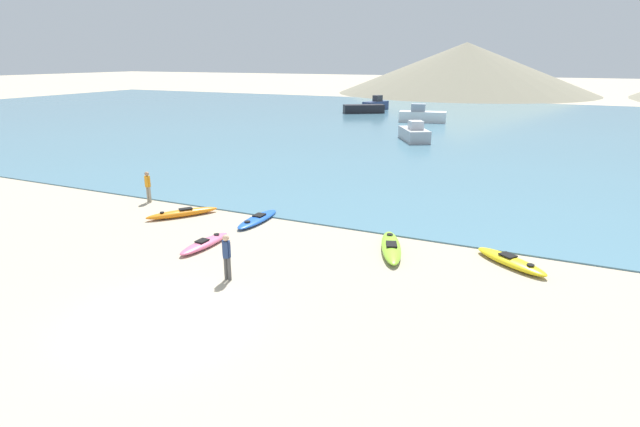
% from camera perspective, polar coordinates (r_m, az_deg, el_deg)
% --- Properties ---
extents(ground_plane, '(400.00, 400.00, 0.00)m').
position_cam_1_polar(ground_plane, '(15.05, -17.69, -11.50)').
color(ground_plane, tan).
extents(bay_water, '(160.00, 70.00, 0.06)m').
position_cam_1_polar(bay_water, '(55.14, 15.26, 9.46)').
color(bay_water, teal).
rests_on(bay_water, ground_plane).
extents(far_hill_left, '(51.59, 51.59, 10.05)m').
position_cam_1_polar(far_hill_left, '(110.41, 16.25, 15.67)').
color(far_hill_left, gray).
rests_on(far_hill_left, ground_plane).
extents(kayak_on_sand_0, '(2.84, 2.32, 0.36)m').
position_cam_1_polar(kayak_on_sand_0, '(19.03, 20.96, -5.10)').
color(kayak_on_sand_0, yellow).
rests_on(kayak_on_sand_0, ground_plane).
extents(kayak_on_sand_1, '(0.76, 2.73, 0.32)m').
position_cam_1_polar(kayak_on_sand_1, '(19.99, -13.05, -3.35)').
color(kayak_on_sand_1, '#E5668C').
rests_on(kayak_on_sand_1, ground_plane).
extents(kayak_on_sand_2, '(2.42, 3.00, 0.38)m').
position_cam_1_polar(kayak_on_sand_2, '(24.01, -15.45, 0.05)').
color(kayak_on_sand_2, orange).
rests_on(kayak_on_sand_2, ground_plane).
extents(kayak_on_sand_3, '(1.88, 3.50, 0.38)m').
position_cam_1_polar(kayak_on_sand_3, '(19.21, 8.12, -3.82)').
color(kayak_on_sand_3, '#8CCC2D').
rests_on(kayak_on_sand_3, ground_plane).
extents(kayak_on_sand_4, '(0.79, 3.04, 0.30)m').
position_cam_1_polar(kayak_on_sand_4, '(22.60, -7.15, -0.63)').
color(kayak_on_sand_4, blue).
rests_on(kayak_on_sand_4, ground_plane).
extents(person_near_foreground, '(0.32, 0.25, 1.60)m').
position_cam_1_polar(person_near_foreground, '(16.65, -10.62, -4.60)').
color(person_near_foreground, '#4C4C4C').
rests_on(person_near_foreground, ground_plane).
extents(person_near_waterline, '(0.32, 0.22, 1.59)m').
position_cam_1_polar(person_near_waterline, '(26.74, -19.08, 3.12)').
color(person_near_waterline, gray).
rests_on(person_near_waterline, ground_plane).
extents(moored_boat_0, '(5.41, 4.30, 1.08)m').
position_cam_1_polar(moored_boat_0, '(67.53, 5.01, 11.83)').
color(moored_boat_0, black).
rests_on(moored_boat_0, bay_water).
extents(moored_boat_1, '(3.70, 4.61, 1.78)m').
position_cam_1_polar(moored_boat_1, '(45.15, 10.72, 8.97)').
color(moored_boat_1, '#B2B2B7').
rests_on(moored_boat_1, bay_water).
extents(moored_boat_2, '(5.43, 2.62, 2.02)m').
position_cam_1_polar(moored_boat_2, '(58.79, 11.58, 10.90)').
color(moored_boat_2, white).
rests_on(moored_boat_2, bay_water).
extents(moored_boat_3, '(2.81, 4.28, 1.99)m').
position_cam_1_polar(moored_boat_3, '(71.77, 6.39, 12.24)').
color(moored_boat_3, navy).
rests_on(moored_boat_3, bay_water).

